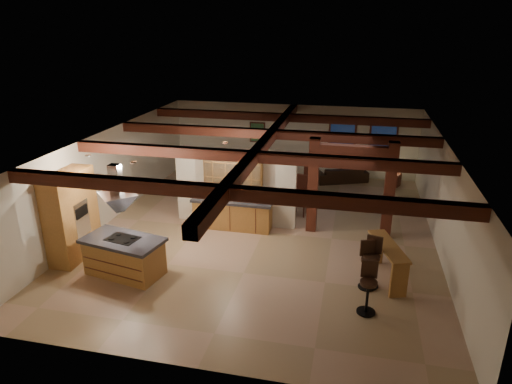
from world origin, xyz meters
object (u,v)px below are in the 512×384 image
Objects in this scene: sofa at (341,174)px; dining_table at (284,195)px; bar_counter at (387,256)px; kitchen_island at (124,256)px.

dining_table is at bearing 34.67° from sofa.
sofa is at bearing 101.01° from bar_counter.
kitchen_island reaches higher than dining_table.
sofa is (1.86, 2.87, -0.03)m from dining_table.
kitchen_island is at bearing -169.66° from bar_counter.
dining_table reaches higher than sofa.
bar_counter is at bearing 10.34° from kitchen_island.
kitchen_island is 6.54m from bar_counter.
kitchen_island is 1.06× the size of sofa.
kitchen_island is at bearing -142.43° from dining_table.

